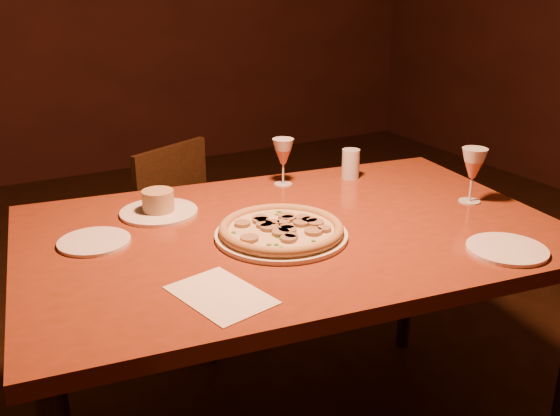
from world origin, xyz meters
TOP-DOWN VIEW (x-y plane):
  - dining_table at (-0.11, 0.03)m, footprint 1.64×1.17m
  - chair_far at (-0.08, 0.92)m, footprint 0.53×0.53m
  - pizza_plate at (-0.17, -0.01)m, footprint 0.37×0.37m
  - ramekin_saucer at (-0.41, 0.32)m, footprint 0.24×0.24m
  - wine_glass_far at (0.06, 0.39)m, footprint 0.07×0.07m
  - wine_glass_right at (0.50, -0.06)m, footprint 0.08×0.08m
  - water_tumbler at (0.31, 0.34)m, footprint 0.06×0.06m
  - side_plate_left at (-0.63, 0.20)m, footprint 0.20×0.20m
  - side_plate_near at (0.31, -0.38)m, footprint 0.21×0.21m
  - menu_card at (-0.45, -0.24)m, footprint 0.21×0.27m

SIDE VIEW (x-z plane):
  - chair_far at x=-0.08m, z-range 0.05..0.88m
  - dining_table at x=-0.11m, z-range 0.34..1.15m
  - menu_card at x=-0.45m, z-range 0.82..0.82m
  - side_plate_left at x=-0.63m, z-range 0.82..0.83m
  - side_plate_near at x=0.31m, z-range 0.82..0.83m
  - pizza_plate at x=-0.17m, z-range 0.82..0.86m
  - ramekin_saucer at x=-0.41m, z-range 0.80..0.88m
  - water_tumbler at x=0.31m, z-range 0.82..0.92m
  - wine_glass_far at x=0.06m, z-range 0.82..0.98m
  - wine_glass_right at x=0.50m, z-range 0.82..0.99m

